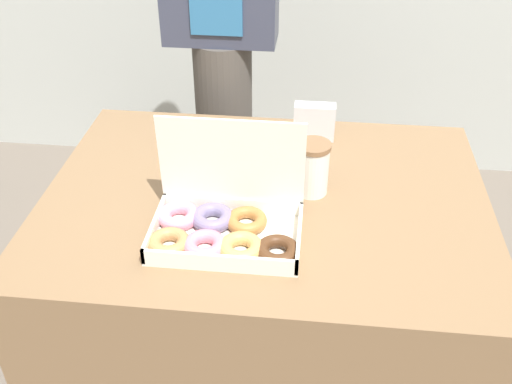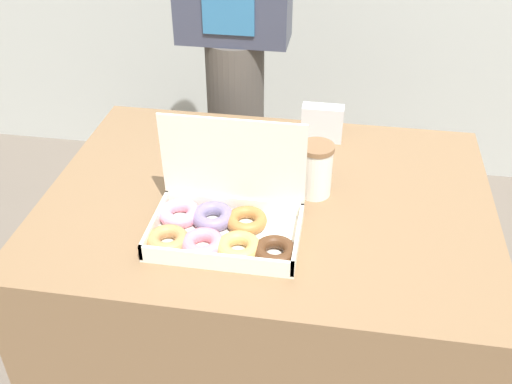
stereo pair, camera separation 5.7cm
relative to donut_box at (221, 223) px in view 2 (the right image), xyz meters
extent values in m
cube|color=brown|center=(0.08, 0.18, -0.42)|extent=(1.11, 0.82, 0.77)
cube|color=white|center=(0.01, -0.01, -0.03)|extent=(0.33, 0.21, 0.01)
cube|color=white|center=(-0.15, -0.01, -0.01)|extent=(0.01, 0.21, 0.04)
cube|color=white|center=(0.17, -0.01, -0.01)|extent=(0.01, 0.21, 0.04)
cube|color=white|center=(0.01, -0.11, -0.01)|extent=(0.33, 0.01, 0.04)
cube|color=white|center=(0.01, 0.09, -0.01)|extent=(0.33, 0.01, 0.04)
cube|color=white|center=(0.01, 0.09, 0.11)|extent=(0.33, 0.02, 0.21)
torus|color=#B27F4C|center=(-0.11, -0.06, -0.01)|extent=(0.13, 0.13, 0.03)
torus|color=pink|center=(-0.11, 0.04, -0.01)|extent=(0.14, 0.14, 0.03)
torus|color=pink|center=(-0.03, -0.06, -0.01)|extent=(0.13, 0.13, 0.03)
torus|color=slate|center=(-0.03, 0.04, -0.01)|extent=(0.12, 0.12, 0.03)
torus|color=tan|center=(0.05, -0.06, -0.01)|extent=(0.14, 0.14, 0.03)
torus|color=#A87038|center=(0.05, 0.04, -0.02)|extent=(0.12, 0.12, 0.03)
torus|color=#4C2D19|center=(0.13, -0.06, -0.02)|extent=(0.13, 0.13, 0.03)
cylinder|color=silver|center=(0.19, 0.21, 0.03)|extent=(0.08, 0.08, 0.13)
cylinder|color=brown|center=(0.19, 0.21, 0.10)|extent=(0.08, 0.08, 0.01)
cube|color=silver|center=(0.19, 0.48, 0.02)|extent=(0.12, 0.05, 0.10)
cylinder|color=#4C4742|center=(-0.12, 0.81, -0.34)|extent=(0.20, 0.20, 0.93)
camera|label=1|loc=(0.19, -1.04, 0.82)|focal=42.00mm
camera|label=2|loc=(0.25, -1.03, 0.82)|focal=42.00mm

